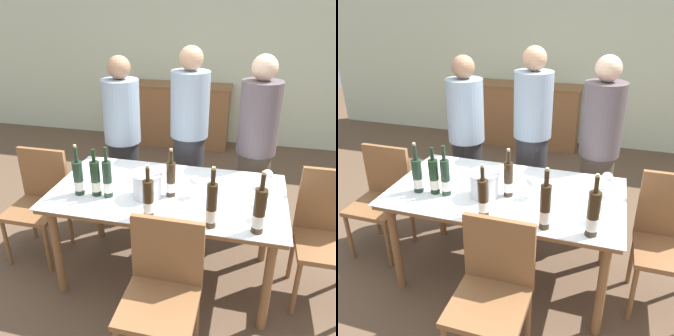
% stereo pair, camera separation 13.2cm
% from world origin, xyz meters
% --- Properties ---
extents(ground_plane, '(12.00, 12.00, 0.00)m').
position_xyz_m(ground_plane, '(0.00, 0.00, 0.00)').
color(ground_plane, brown).
extents(back_wall, '(8.00, 0.10, 2.80)m').
position_xyz_m(back_wall, '(0.00, 3.14, 1.40)').
color(back_wall, beige).
rests_on(back_wall, ground_plane).
extents(sideboard_cabinet, '(1.54, 0.46, 0.90)m').
position_xyz_m(sideboard_cabinet, '(-0.54, 2.85, 0.45)').
color(sideboard_cabinet, brown).
rests_on(sideboard_cabinet, ground_plane).
extents(dining_table, '(1.64, 0.91, 0.76)m').
position_xyz_m(dining_table, '(0.00, 0.00, 0.68)').
color(dining_table, brown).
rests_on(dining_table, ground_plane).
extents(ice_bucket, '(0.21, 0.21, 0.18)m').
position_xyz_m(ice_bucket, '(-0.12, -0.10, 0.85)').
color(ice_bucket, silver).
rests_on(ice_bucket, dining_table).
extents(wine_bottle_0, '(0.07, 0.07, 0.39)m').
position_xyz_m(wine_bottle_0, '(0.62, -0.36, 0.89)').
color(wine_bottle_0, '#332314').
rests_on(wine_bottle_0, dining_table).
extents(wine_bottle_1, '(0.07, 0.07, 0.35)m').
position_xyz_m(wine_bottle_1, '(-0.04, -0.34, 0.88)').
color(wine_bottle_1, '#332314').
rests_on(wine_bottle_1, dining_table).
extents(wine_bottle_2, '(0.07, 0.07, 0.34)m').
position_xyz_m(wine_bottle_2, '(-0.47, -0.17, 0.88)').
color(wine_bottle_2, black).
rests_on(wine_bottle_2, dining_table).
extents(wine_bottle_3, '(0.07, 0.07, 0.37)m').
position_xyz_m(wine_bottle_3, '(-0.59, -0.18, 0.88)').
color(wine_bottle_3, '#1E3323').
rests_on(wine_bottle_3, dining_table).
extents(wine_bottle_4, '(0.07, 0.07, 0.35)m').
position_xyz_m(wine_bottle_4, '(0.03, -0.06, 0.88)').
color(wine_bottle_4, '#332314').
rests_on(wine_bottle_4, dining_table).
extents(wine_bottle_5, '(0.07, 0.07, 0.39)m').
position_xyz_m(wine_bottle_5, '(0.35, -0.37, 0.89)').
color(wine_bottle_5, '#332314').
rests_on(wine_bottle_5, dining_table).
extents(wine_bottle_6, '(0.06, 0.06, 0.36)m').
position_xyz_m(wine_bottle_6, '(-0.38, -0.17, 0.88)').
color(wine_bottle_6, '#1E3323').
rests_on(wine_bottle_6, dining_table).
extents(wine_glass_0, '(0.07, 0.07, 0.13)m').
position_xyz_m(wine_glass_0, '(0.64, -0.21, 0.85)').
color(wine_glass_0, white).
rests_on(wine_glass_0, dining_table).
extents(wine_glass_1, '(0.08, 0.08, 0.16)m').
position_xyz_m(wine_glass_1, '(0.19, -0.04, 0.87)').
color(wine_glass_1, white).
rests_on(wine_glass_1, dining_table).
extents(wine_glass_2, '(0.08, 0.08, 0.14)m').
position_xyz_m(wine_glass_2, '(0.68, 0.23, 0.85)').
color(wine_glass_2, white).
rests_on(wine_glass_2, dining_table).
extents(wine_glass_3, '(0.08, 0.08, 0.13)m').
position_xyz_m(wine_glass_3, '(0.66, -0.04, 0.84)').
color(wine_glass_3, white).
rests_on(wine_glass_3, dining_table).
extents(chair_left_end, '(0.42, 0.42, 0.90)m').
position_xyz_m(chair_left_end, '(-1.11, 0.09, 0.51)').
color(chair_left_end, brown).
rests_on(chair_left_end, ground_plane).
extents(chair_right_end, '(0.42, 0.42, 0.96)m').
position_xyz_m(chair_right_end, '(1.11, 0.09, 0.55)').
color(chair_right_end, brown).
rests_on(chair_right_end, ground_plane).
extents(chair_near_front, '(0.42, 0.42, 0.91)m').
position_xyz_m(chair_near_front, '(0.13, -0.69, 0.53)').
color(chair_near_front, brown).
rests_on(chair_near_front, ground_plane).
extents(person_host, '(0.33, 0.33, 1.58)m').
position_xyz_m(person_host, '(-0.60, 0.73, 0.79)').
color(person_host, '#262628').
rests_on(person_host, ground_plane).
extents(person_guest_left, '(0.33, 0.33, 1.67)m').
position_xyz_m(person_guest_left, '(0.01, 0.76, 0.84)').
color(person_guest_left, '#2D2D33').
rests_on(person_guest_left, ground_plane).
extents(person_guest_right, '(0.33, 0.33, 1.62)m').
position_xyz_m(person_guest_right, '(0.59, 0.72, 0.81)').
color(person_guest_right, '#51473D').
rests_on(person_guest_right, ground_plane).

